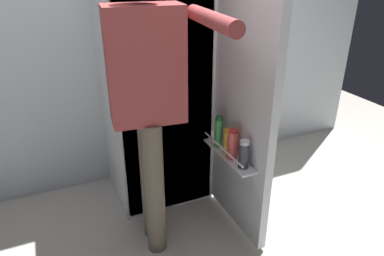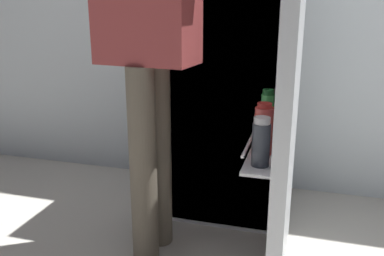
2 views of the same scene
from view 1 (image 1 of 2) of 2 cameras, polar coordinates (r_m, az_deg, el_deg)
The scene contains 4 objects.
ground_plane at distance 2.61m, azimuth -1.29°, elevation -15.79°, with size 6.51×6.51×0.00m, color #B7B2A8.
kitchen_wall at distance 2.85m, azimuth -8.90°, elevation 17.42°, with size 4.40×0.10×2.67m, color silver.
refrigerator at distance 2.58m, azimuth -5.14°, elevation 6.47°, with size 0.74×1.27×1.77m.
person at distance 1.98m, azimuth -6.97°, elevation 6.36°, with size 0.56×0.78×1.78m.
Camera 1 is at (-0.74, -1.82, 1.71)m, focal length 33.18 mm.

